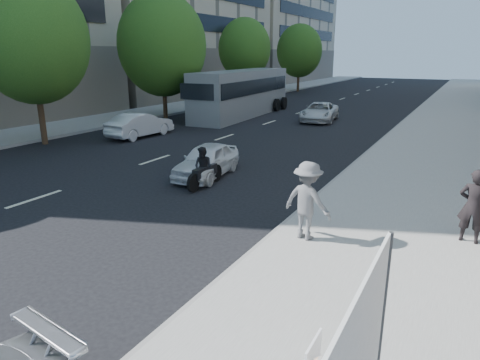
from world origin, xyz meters
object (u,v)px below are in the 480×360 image
Objects in this scene: bus at (243,93)px; white_sedan_mid at (140,125)px; jogger at (307,201)px; pedestrian_woman at (473,206)px; motorcycle at (204,169)px; white_sedan_near at (207,160)px; white_sedan_far at (320,112)px.

white_sedan_mid is at bearing -98.77° from bus.
jogger is 1.07× the size of pedestrian_woman.
jogger is 0.94× the size of motorcycle.
jogger reaches higher than pedestrian_woman.
bus is at bearing 106.38° from white_sedan_near.
white_sedan_mid reaches higher than white_sedan_far.
white_sedan_near is 1.78× the size of motorcycle.
white_sedan_mid is at bearing -18.34° from pedestrian_woman.
white_sedan_far is 16.62m from motorcycle.
white_sedan_near is 1.38m from motorcycle.
pedestrian_woman is at bearing -5.81° from motorcycle.
pedestrian_woman is 0.15× the size of bus.
white_sedan_near is 0.89× the size of white_sedan_mid.
white_sedan_near is 0.80× the size of white_sedan_far.
motorcycle is (-4.72, 2.69, -0.47)m from jogger.
white_sedan_far is at bearing -56.09° from pedestrian_woman.
motorcycle is at bearing -68.75° from white_sedan_near.
jogger is 0.47× the size of white_sedan_mid.
bus is at bearing 173.09° from white_sedan_far.
pedestrian_woman is (3.50, 1.66, -0.06)m from jogger.
bus reaches higher than white_sedan_far.
bus is at bearing -43.03° from pedestrian_woman.
white_sedan_far is (6.96, 10.32, -0.04)m from white_sedan_mid.
jogger is 22.60m from bus.
pedestrian_woman is 9.16m from white_sedan_near.
jogger is at bearing -61.06° from bus.
white_sedan_mid is at bearing 139.51° from white_sedan_near.
white_sedan_near is 15.37m from white_sedan_far.
bus is at bearing 115.15° from motorcycle.
jogger is 0.16× the size of bus.
white_sedan_mid is 0.33× the size of bus.
pedestrian_woman is 20.02m from white_sedan_far.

